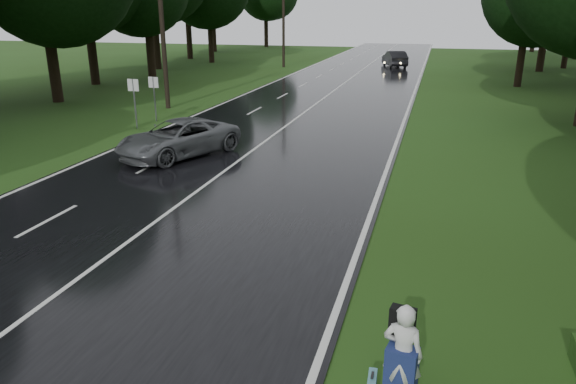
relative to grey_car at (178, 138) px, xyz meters
name	(u,v)px	position (x,y,z in m)	size (l,w,h in m)	color
ground	(98,266)	(2.64, -9.47, -0.77)	(160.00, 160.00, 0.00)	#234614
road	(303,114)	(2.64, 10.53, -0.75)	(12.00, 140.00, 0.04)	black
lane_center	(303,113)	(2.64, 10.53, -0.72)	(0.12, 140.00, 0.01)	silver
grey_car	(178,138)	(0.00, 0.00, 0.00)	(2.42, 5.25, 1.46)	#575A5D
far_car	(395,59)	(5.44, 39.12, 0.09)	(1.73, 4.95, 1.63)	black
hitchhiker	(402,357)	(9.83, -12.13, 0.01)	(0.68, 0.63, 1.68)	silver
utility_pole_mid	(168,108)	(-5.86, 10.16, -0.77)	(1.80, 0.28, 10.39)	black
utility_pole_far	(284,67)	(-5.86, 35.87, -0.77)	(1.80, 0.28, 9.75)	black
road_sign_a	(137,128)	(-4.56, 4.37, -0.77)	(0.60, 0.10, 2.49)	white
road_sign_b	(157,121)	(-4.56, 6.35, -0.77)	(0.57, 0.10, 2.37)	white
tree_left_d	(59,102)	(-13.96, 10.36, -0.77)	(9.01, 9.01, 14.08)	black
tree_left_e	(153,80)	(-13.63, 22.12, -0.77)	(8.75, 8.75, 13.67)	black
tree_left_f	(212,62)	(-15.30, 38.66, -0.77)	(9.34, 9.34, 14.59)	black
tree_right_e	(517,87)	(16.09, 26.33, -0.77)	(7.71, 7.71, 12.04)	black
tree_right_f	(539,71)	(19.56, 38.63, -0.77)	(9.48, 9.48, 14.82)	black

